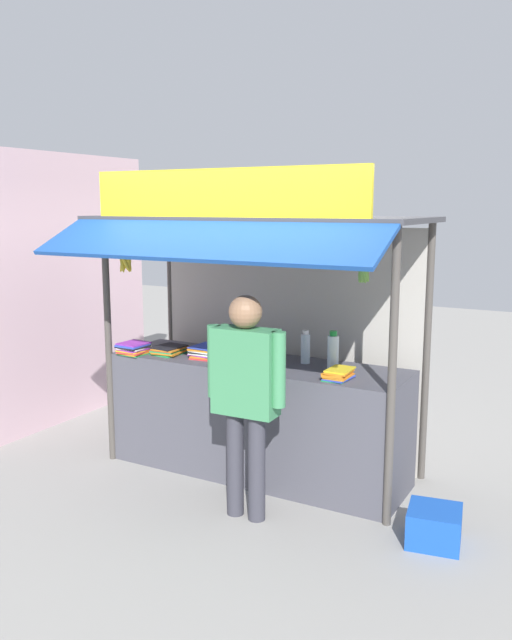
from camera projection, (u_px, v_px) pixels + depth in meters
The scene contains 15 objects.
ground_plane at pixel (256, 471), 5.56m from camera, with size 20.00×20.00×0.00m, color gray.
stall_counter at pixel (256, 417), 5.48m from camera, with size 2.53×0.73×0.96m, color #4C4C56.
stall_structure at pixel (264, 291), 5.42m from camera, with size 2.73×1.65×2.50m.
water_bottle_front_left at pixel (305, 348), 5.32m from camera, with size 0.08×0.08×0.28m.
water_bottle_back_left at pixel (334, 350), 5.29m from camera, with size 0.07×0.07×0.25m.
water_bottle_mid_left at pixel (333, 352), 5.06m from camera, with size 0.09×0.09×0.32m.
magazine_stack_right at pixel (134, 348), 5.67m from camera, with size 0.25×0.26×0.10m.
magazine_stack_rear_center at pixel (338, 374), 4.84m from camera, with size 0.20×0.26×0.08m.
magazine_stack_mid_right at pixel (207, 351), 5.54m from camera, with size 0.24×0.30×0.10m.
magazine_stack_back_right at pixel (169, 350), 5.67m from camera, with size 0.26×0.30×0.07m.
banana_bunch_rightmost at pixel (126, 262), 5.31m from camera, with size 0.12×0.12×0.32m.
banana_bunch_inner_right at pixel (363, 273), 4.34m from camera, with size 0.08×0.08×0.30m.
vendor_person at pixel (246, 386), 4.59m from camera, with size 0.62×0.23×1.63m.
plastic_crate at pixel (434, 526), 4.37m from camera, with size 0.35×0.35×0.24m, color #194CB2.
neighbour_wall at pixel (61, 289), 6.77m from camera, with size 0.20×2.40×2.76m, color beige.
Camera 1 is at (2.55, -4.59, 2.24)m, focal length 36.59 mm.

